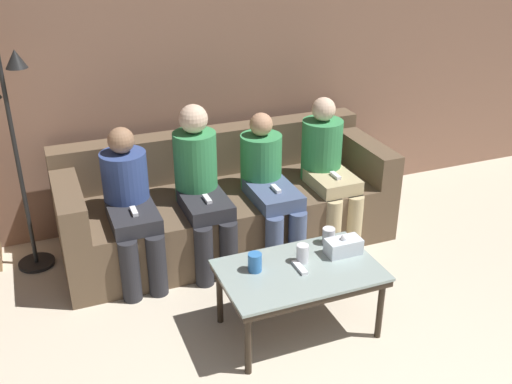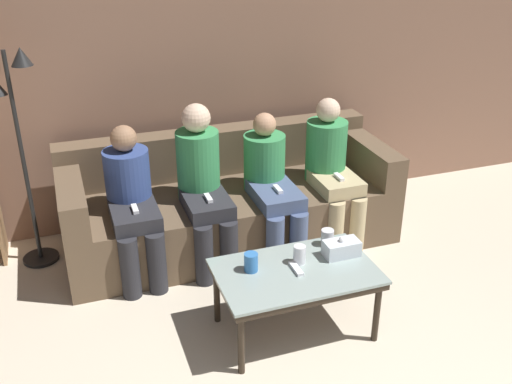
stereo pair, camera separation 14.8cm
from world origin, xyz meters
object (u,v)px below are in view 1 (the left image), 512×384
at_px(cup_near_left, 255,262).
at_px(cup_far_center, 329,236).
at_px(game_remote, 300,268).
at_px(seated_person_left_end, 130,201).
at_px(tissue_box, 343,246).
at_px(standing_lamp, 17,141).
at_px(seated_person_right_end, 327,166).
at_px(seated_person_mid_left, 201,183).
at_px(couch, 226,204).
at_px(seated_person_mid_right, 268,182).
at_px(coffee_table, 299,275).
at_px(cup_near_right, 303,254).

distance_m(cup_near_left, cup_far_center, 0.57).
bearing_deg(game_remote, cup_near_left, 161.97).
bearing_deg(game_remote, seated_person_left_end, 128.83).
height_order(cup_near_left, cup_far_center, cup_near_left).
distance_m(cup_near_left, game_remote, 0.27).
height_order(tissue_box, game_remote, tissue_box).
xyz_separation_m(standing_lamp, seated_person_right_end, (2.17, -0.38, -0.37)).
distance_m(tissue_box, seated_person_mid_left, 1.15).
bearing_deg(seated_person_left_end, standing_lamp, 148.99).
relative_size(couch, cup_far_center, 23.43).
xyz_separation_m(cup_near_left, seated_person_mid_right, (0.46, 0.90, 0.06)).
bearing_deg(seated_person_mid_left, couch, 39.86).
xyz_separation_m(cup_near_left, standing_lamp, (-1.20, 1.31, 0.46)).
bearing_deg(seated_person_mid_left, standing_lamp, 161.76).
bearing_deg(standing_lamp, game_remote, -43.73).
distance_m(tissue_box, game_remote, 0.33).
bearing_deg(cup_near_left, tissue_box, -2.28).
distance_m(coffee_table, seated_person_right_end, 1.26).
bearing_deg(cup_far_center, seated_person_left_end, 144.18).
distance_m(seated_person_left_end, seated_person_mid_left, 0.51).
xyz_separation_m(cup_near_right, seated_person_left_end, (-0.86, 0.94, 0.07)).
relative_size(tissue_box, standing_lamp, 0.14).
bearing_deg(seated_person_left_end, cup_near_left, -59.00).
distance_m(cup_near_right, seated_person_left_end, 1.27).
distance_m(standing_lamp, seated_person_right_end, 2.23).
xyz_separation_m(cup_near_right, standing_lamp, (-1.51, 1.33, 0.46)).
height_order(coffee_table, game_remote, game_remote).
height_order(tissue_box, seated_person_mid_left, seated_person_mid_left).
distance_m(seated_person_left_end, seated_person_right_end, 1.52).
bearing_deg(cup_near_left, seated_person_mid_left, 92.84).
bearing_deg(coffee_table, standing_lamp, 136.27).
bearing_deg(tissue_box, standing_lamp, 143.20).
xyz_separation_m(coffee_table, cup_far_center, (0.30, 0.20, 0.10)).
relative_size(cup_near_right, seated_person_mid_right, 0.11).
xyz_separation_m(couch, coffee_table, (0.05, -1.22, 0.10)).
distance_m(cup_near_right, standing_lamp, 2.06).
bearing_deg(seated_person_left_end, couch, 16.20).
xyz_separation_m(cup_near_left, game_remote, (0.25, -0.08, -0.05)).
bearing_deg(seated_person_left_end, game_remote, -51.17).
bearing_deg(game_remote, seated_person_right_end, 54.92).
bearing_deg(coffee_table, cup_near_left, 161.97).
xyz_separation_m(coffee_table, seated_person_mid_right, (0.21, 0.98, 0.16)).
relative_size(cup_near_left, cup_far_center, 1.08).
xyz_separation_m(couch, seated_person_right_end, (0.76, -0.21, 0.29)).
height_order(cup_near_right, cup_far_center, cup_near_right).
distance_m(standing_lamp, seated_person_left_end, 0.85).
xyz_separation_m(couch, game_remote, (0.05, -1.22, 0.15)).
height_order(coffee_table, seated_person_left_end, seated_person_left_end).
bearing_deg(seated_person_right_end, seated_person_mid_right, -176.04).
bearing_deg(coffee_table, seated_person_mid_right, 78.11).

